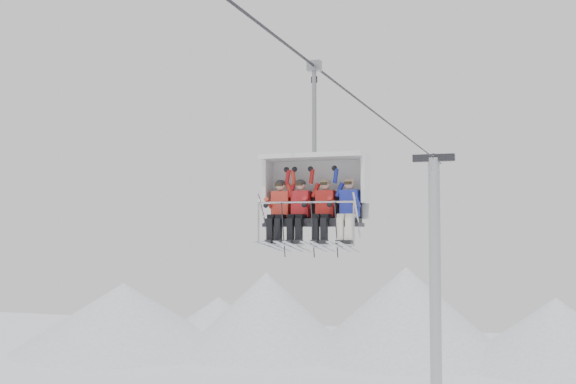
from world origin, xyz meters
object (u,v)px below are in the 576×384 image
(skier_center_left, at_px, (299,210))
(skier_far_right, at_px, (348,209))
(chairlift_carrier, at_px, (316,189))
(skier_far_left, at_px, (279,210))
(lift_tower_right, at_px, (436,315))
(skier_center_right, at_px, (324,209))

(skier_center_left, bearing_deg, skier_far_right, 0.00)
(chairlift_carrier, height_order, skier_far_left, chairlift_carrier)
(skier_far_right, bearing_deg, chairlift_carrier, 158.89)
(skier_far_left, relative_size, skier_far_right, 1.00)
(chairlift_carrier, bearing_deg, lift_tower_right, 90.00)
(chairlift_carrier, height_order, skier_far_right, chairlift_carrier)
(lift_tower_right, relative_size, skier_far_right, 7.99)
(lift_tower_right, xyz_separation_m, skier_far_left, (-0.73, -20.41, 4.40))
(skier_far_left, xyz_separation_m, skier_center_left, (0.45, 0.00, 0.00))
(lift_tower_right, relative_size, chairlift_carrier, 3.38)
(lift_tower_right, xyz_separation_m, skier_center_right, (0.26, -20.41, 4.40))
(skier_far_left, bearing_deg, skier_center_right, 0.00)
(chairlift_carrier, bearing_deg, skier_far_right, -21.11)
(lift_tower_right, height_order, skier_center_left, lift_tower_right)
(chairlift_carrier, relative_size, skier_far_right, 2.36)
(lift_tower_right, distance_m, skier_center_right, 20.88)
(lift_tower_right, distance_m, chairlift_carrier, 20.69)
(skier_center_left, xyz_separation_m, skier_center_right, (0.54, 0.00, 0.00))
(lift_tower_right, height_order, skier_far_right, lift_tower_right)
(skier_center_right, relative_size, skier_far_right, 1.00)
(skier_far_left, bearing_deg, lift_tower_right, 87.94)
(skier_far_left, xyz_separation_m, skier_center_right, (1.00, 0.00, 0.00))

